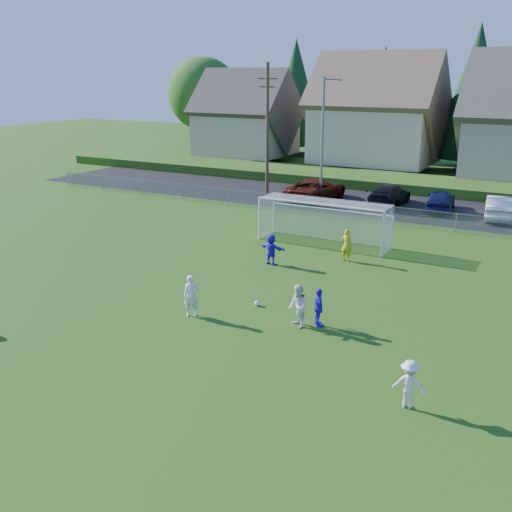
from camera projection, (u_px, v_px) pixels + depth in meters
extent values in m
plane|color=#193D0C|center=(143.00, 355.00, 20.48)|extent=(160.00, 160.00, 0.00)
plane|color=black|center=(386.00, 205.00, 43.48)|extent=(60.00, 60.00, 0.00)
cube|color=#1E420F|center=(413.00, 184.00, 49.64)|extent=(70.00, 6.00, 0.80)
sphere|color=white|center=(257.00, 303.00, 24.78)|extent=(0.22, 0.22, 0.22)
imported|color=silver|center=(191.00, 296.00, 23.56)|extent=(0.73, 0.69, 1.67)
imported|color=silver|center=(298.00, 306.00, 22.52)|extent=(1.03, 1.01, 1.67)
imported|color=silver|center=(409.00, 384.00, 17.11)|extent=(1.01, 0.66, 1.47)
imported|color=#3116D0|center=(319.00, 308.00, 22.63)|extent=(0.83, 0.92, 1.50)
imported|color=#3116D0|center=(271.00, 249.00, 29.94)|extent=(1.50, 0.69, 1.56)
imported|color=gold|center=(347.00, 245.00, 30.48)|extent=(0.65, 0.47, 1.67)
imported|color=#4D1208|center=(316.00, 189.00, 45.13)|extent=(3.35, 6.13, 1.63)
imported|color=black|center=(389.00, 195.00, 43.35)|extent=(2.13, 5.16, 1.49)
imported|color=#121541|center=(440.00, 200.00, 41.49)|extent=(2.38, 4.67, 1.52)
imported|color=silver|center=(499.00, 207.00, 39.25)|extent=(2.19, 4.88, 1.56)
cylinder|color=white|center=(259.00, 219.00, 34.35)|extent=(0.12, 0.12, 2.44)
cylinder|color=white|center=(383.00, 235.00, 30.98)|extent=(0.12, 0.12, 2.44)
cylinder|color=white|center=(319.00, 204.00, 32.30)|extent=(7.30, 0.12, 0.12)
cylinder|color=white|center=(274.00, 218.00, 35.95)|extent=(0.08, 0.08, 1.80)
cylinder|color=white|center=(393.00, 233.00, 32.58)|extent=(0.08, 0.08, 1.80)
cylinder|color=white|center=(331.00, 209.00, 34.00)|extent=(7.30, 0.08, 0.08)
cube|color=silver|center=(330.00, 225.00, 34.26)|extent=(7.30, 0.02, 1.80)
cube|color=silver|center=(267.00, 215.00, 35.10)|extent=(0.02, 1.80, 2.44)
cube|color=silver|center=(388.00, 231.00, 31.73)|extent=(0.02, 1.80, 2.44)
cube|color=silver|center=(325.00, 201.00, 33.06)|extent=(7.30, 1.80, 0.02)
cube|color=gray|center=(361.00, 203.00, 38.53)|extent=(52.00, 0.03, 0.03)
cube|color=gray|center=(360.00, 212.00, 38.70)|extent=(52.00, 0.02, 1.14)
cylinder|color=gray|center=(68.00, 179.00, 50.71)|extent=(0.06, 0.06, 1.20)
cylinder|color=gray|center=(360.00, 212.00, 38.70)|extent=(0.06, 0.06, 1.20)
cylinder|color=slate|center=(322.00, 141.00, 42.98)|extent=(0.18, 0.18, 9.00)
cylinder|color=slate|center=(331.00, 79.00, 41.48)|extent=(1.20, 0.12, 0.12)
cube|color=slate|center=(339.00, 80.00, 41.22)|extent=(0.36, 0.18, 0.12)
cylinder|color=#473321|center=(267.00, 130.00, 45.98)|extent=(0.26, 0.26, 10.00)
cube|color=#473321|center=(268.00, 79.00, 44.86)|extent=(1.60, 0.10, 0.10)
cube|color=#473321|center=(268.00, 87.00, 45.03)|extent=(1.30, 0.10, 0.10)
cube|color=tan|center=(246.00, 133.00, 63.95)|extent=(9.00, 8.00, 4.50)
pyramid|color=#423D38|center=(246.00, 67.00, 61.99)|extent=(9.90, 8.80, 4.41)
cube|color=#C6B58E|center=(376.00, 133.00, 58.17)|extent=(11.00, 9.00, 5.50)
pyramid|color=brown|center=(381.00, 50.00, 55.90)|extent=(12.10, 9.90, 4.96)
cylinder|color=#382616|center=(205.00, 136.00, 71.31)|extent=(0.36, 0.36, 3.96)
sphere|color=#2B5B19|center=(204.00, 94.00, 69.88)|extent=(8.36, 8.36, 8.36)
cylinder|color=#382616|center=(295.00, 149.00, 70.44)|extent=(0.30, 0.30, 1.20)
cone|color=#143819|center=(296.00, 92.00, 68.54)|extent=(6.76, 6.76, 11.70)
cylinder|color=#382616|center=(380.00, 153.00, 66.66)|extent=(0.30, 0.30, 1.20)
cone|color=#143819|center=(383.00, 98.00, 64.89)|extent=(6.24, 6.24, 10.80)
cylinder|color=#382616|center=(468.00, 163.00, 59.53)|extent=(0.30, 0.30, 1.20)
cone|color=#143819|center=(475.00, 91.00, 57.49)|extent=(7.28, 7.28, 12.60)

